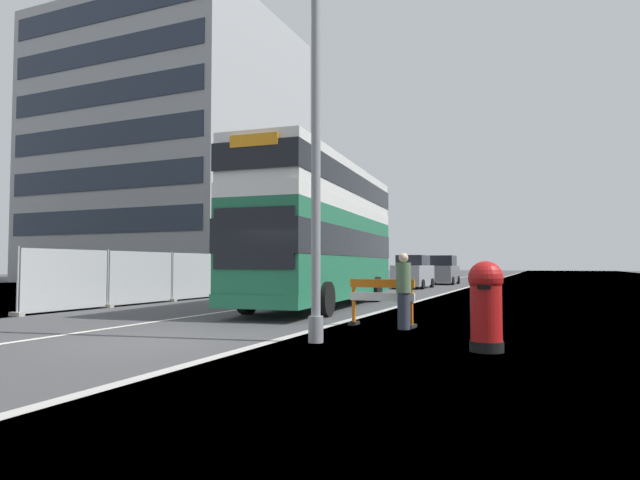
# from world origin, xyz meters

# --- Properties ---
(ground) EXTENTS (140.00, 280.00, 0.10)m
(ground) POSITION_xyz_m (0.56, 0.14, -0.05)
(ground) COLOR #424244
(double_decker_bus) EXTENTS (3.38, 11.45, 4.98)m
(double_decker_bus) POSITION_xyz_m (-0.17, 9.06, 2.65)
(double_decker_bus) COLOR #1E6B47
(double_decker_bus) RESTS_ON ground
(lamppost_foreground) EXTENTS (0.29, 0.70, 9.13)m
(lamppost_foreground) POSITION_xyz_m (3.09, 1.03, 4.33)
(lamppost_foreground) COLOR gray
(lamppost_foreground) RESTS_ON ground
(red_pillar_postbox) EXTENTS (0.59, 0.59, 1.54)m
(red_pillar_postbox) POSITION_xyz_m (6.18, 1.22, 0.84)
(red_pillar_postbox) COLOR black
(red_pillar_postbox) RESTS_ON ground
(roadworks_barrier) EXTENTS (1.63, 0.54, 1.13)m
(roadworks_barrier) POSITION_xyz_m (3.48, 4.09, 0.70)
(roadworks_barrier) COLOR orange
(roadworks_barrier) RESTS_ON ground
(construction_site_fence) EXTENTS (0.44, 17.20, 2.02)m
(construction_site_fence) POSITION_xyz_m (-6.85, 10.86, 0.96)
(construction_site_fence) COLOR #A8AAAD
(construction_site_fence) RESTS_ON ground
(car_oncoming_near) EXTENTS (1.98, 4.50, 2.08)m
(car_oncoming_near) POSITION_xyz_m (-0.73, 25.12, 0.99)
(car_oncoming_near) COLOR gray
(car_oncoming_near) RESTS_ON ground
(car_receding_mid) EXTENTS (2.01, 4.21, 2.18)m
(car_receding_mid) POSITION_xyz_m (-0.20, 32.67, 1.02)
(car_receding_mid) COLOR slate
(car_receding_mid) RESTS_ON ground
(car_receding_far) EXTENTS (1.97, 4.33, 2.24)m
(car_receding_far) POSITION_xyz_m (-3.92, 39.73, 1.06)
(car_receding_far) COLOR black
(car_receding_far) RESTS_ON ground
(car_far_side) EXTENTS (1.91, 4.54, 2.11)m
(car_far_side) POSITION_xyz_m (-4.33, 49.19, 1.00)
(car_far_side) COLOR navy
(car_far_side) RESTS_ON ground
(bare_tree_far_verge_near) EXTENTS (2.51, 3.33, 3.84)m
(bare_tree_far_verge_near) POSITION_xyz_m (-16.27, 27.17, 1.97)
(bare_tree_far_verge_near) COLOR #4C3D2D
(bare_tree_far_verge_near) RESTS_ON ground
(pedestrian_at_kerb) EXTENTS (0.34, 0.34, 1.75)m
(pedestrian_at_kerb) POSITION_xyz_m (4.11, 3.73, 0.88)
(pedestrian_at_kerb) COLOR #2D3342
(pedestrian_at_kerb) RESTS_ON ground
(backdrop_office_block) EXTENTS (20.46, 17.03, 23.43)m
(backdrop_office_block) POSITION_xyz_m (-24.74, 31.19, 11.72)
(backdrop_office_block) COLOR #9EA0A3
(backdrop_office_block) RESTS_ON ground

